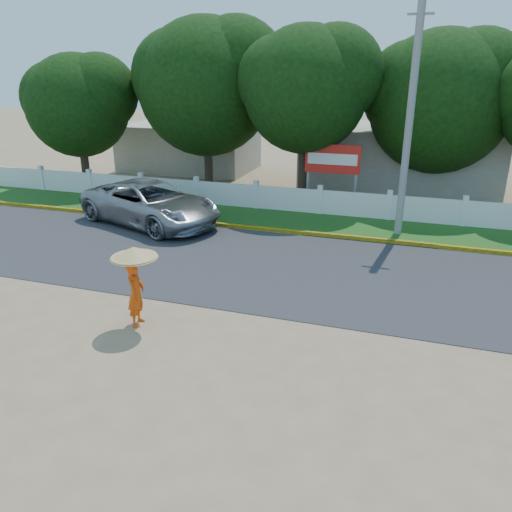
{
  "coord_description": "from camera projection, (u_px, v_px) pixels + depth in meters",
  "views": [
    {
      "loc": [
        4.0,
        -10.26,
        6.21
      ],
      "look_at": [
        0.0,
        2.0,
        1.3
      ],
      "focal_mm": 35.0,
      "sensor_mm": 36.0,
      "label": 1
    }
  ],
  "objects": [
    {
      "name": "monk_with_parasol",
      "position": [
        135.0,
        275.0,
        12.37
      ],
      "size": [
        1.16,
        1.16,
        2.11
      ],
      "color": "#E2490B",
      "rests_on": "ground"
    },
    {
      "name": "road",
      "position": [
        279.0,
        267.0,
        16.48
      ],
      "size": [
        60.0,
        7.0,
        0.02
      ],
      "primitive_type": "cube",
      "color": "#38383A",
      "rests_on": "ground"
    },
    {
      "name": "ground",
      "position": [
        231.0,
        331.0,
        12.49
      ],
      "size": [
        120.0,
        120.0,
        0.0
      ],
      "primitive_type": "plane",
      "color": "#9E8460",
      "rests_on": "ground"
    },
    {
      "name": "fence",
      "position": [
        320.0,
        202.0,
        22.24
      ],
      "size": [
        40.0,
        0.1,
        1.1
      ],
      "primitive_type": "cube",
      "color": "silver",
      "rests_on": "ground"
    },
    {
      "name": "grass_verge",
      "position": [
        313.0,
        223.0,
        21.15
      ],
      "size": [
        60.0,
        3.5,
        0.03
      ],
      "primitive_type": "cube",
      "color": "#2D601E",
      "rests_on": "ground"
    },
    {
      "name": "vehicle",
      "position": [
        150.0,
        203.0,
        20.74
      ],
      "size": [
        7.01,
        4.93,
        1.78
      ],
      "primitive_type": "imported",
      "rotation": [
        0.0,
        0.0,
        1.23
      ],
      "color": "gray",
      "rests_on": "ground"
    },
    {
      "name": "utility_pole",
      "position": [
        409.0,
        121.0,
        18.2
      ],
      "size": [
        0.28,
        0.28,
        8.69
      ],
      "primitive_type": "cylinder",
      "color": "gray",
      "rests_on": "ground"
    },
    {
      "name": "tree_row",
      "position": [
        422.0,
        97.0,
        22.32
      ],
      "size": [
        40.29,
        8.29,
        8.63
      ],
      "color": "#473828",
      "rests_on": "ground"
    },
    {
      "name": "building_near",
      "position": [
        400.0,
        157.0,
        27.04
      ],
      "size": [
        10.0,
        6.0,
        3.2
      ],
      "primitive_type": "cube",
      "color": "#B7AD99",
      "rests_on": "ground"
    },
    {
      "name": "building_far",
      "position": [
        190.0,
        147.0,
        31.77
      ],
      "size": [
        8.0,
        5.0,
        2.8
      ],
      "primitive_type": "cube",
      "color": "#B7AD99",
      "rests_on": "ground"
    },
    {
      "name": "billboard",
      "position": [
        332.0,
        163.0,
        22.57
      ],
      "size": [
        2.5,
        0.13,
        2.95
      ],
      "color": "gray",
      "rests_on": "ground"
    },
    {
      "name": "curb",
      "position": [
        304.0,
        233.0,
        19.61
      ],
      "size": [
        40.0,
        0.18,
        0.16
      ],
      "primitive_type": "cube",
      "color": "yellow",
      "rests_on": "ground"
    }
  ]
}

